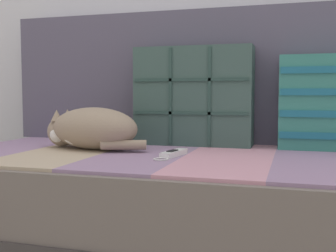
# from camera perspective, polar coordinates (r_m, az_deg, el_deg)

# --- Properties ---
(couch) EXTENTS (1.85, 0.91, 0.39)m
(couch) POSITION_cam_1_polar(r_m,az_deg,el_deg) (1.53, 2.88, -11.07)
(couch) COLOR #3D3838
(couch) RESTS_ON ground_plane
(sofa_backrest) EXTENTS (1.81, 0.14, 0.56)m
(sofa_backrest) POSITION_cam_1_polar(r_m,az_deg,el_deg) (1.85, 5.80, 6.63)
(sofa_backrest) COLOR #514C60
(sofa_backrest) RESTS_ON couch
(throw_pillow_quilted) EXTENTS (0.47, 0.14, 0.40)m
(throw_pillow_quilted) POSITION_cam_1_polar(r_m,az_deg,el_deg) (1.71, 3.48, 4.04)
(throw_pillow_quilted) COLOR #38514C
(throw_pillow_quilted) RESTS_ON couch
(sleeping_cat) EXTENTS (0.43, 0.26, 0.16)m
(sleeping_cat) POSITION_cam_1_polar(r_m,az_deg,el_deg) (1.61, -10.61, -0.41)
(sleeping_cat) COLOR gray
(sleeping_cat) RESTS_ON couch
(game_remote_near) EXTENTS (0.08, 0.19, 0.02)m
(game_remote_near) POSITION_cam_1_polar(r_m,az_deg,el_deg) (1.41, 0.67, -3.78)
(game_remote_near) COLOR white
(game_remote_near) RESTS_ON couch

